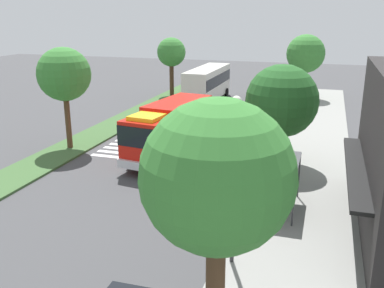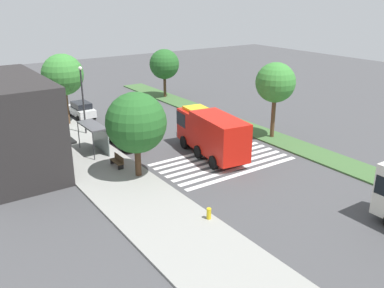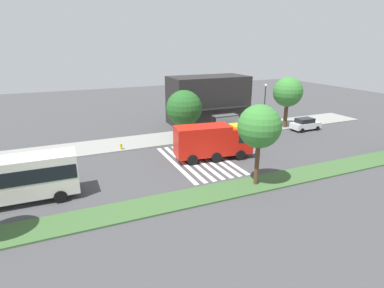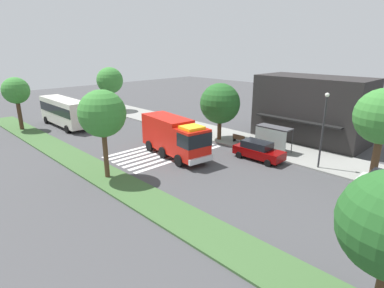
{
  "view_description": "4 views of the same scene",
  "coord_description": "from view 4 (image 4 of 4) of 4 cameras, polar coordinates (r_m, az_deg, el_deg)",
  "views": [
    {
      "loc": [
        26.29,
        9.63,
        9.42
      ],
      "look_at": [
        1.02,
        1.69,
        1.32
      ],
      "focal_mm": 40.48,
      "sensor_mm": 36.0,
      "label": 1
    },
    {
      "loc": [
        -25.74,
        19.87,
        12.96
      ],
      "look_at": [
        0.4,
        1.88,
        1.41
      ],
      "focal_mm": 38.66,
      "sensor_mm": 36.0,
      "label": 2
    },
    {
      "loc": [
        -14.66,
        -28.46,
        12.0
      ],
      "look_at": [
        -1.31,
        1.77,
        1.31
      ],
      "focal_mm": 29.43,
      "sensor_mm": 36.0,
      "label": 3
    },
    {
      "loc": [
        22.34,
        -19.08,
        10.26
      ],
      "look_at": [
        1.4,
        1.34,
        1.12
      ],
      "focal_mm": 29.28,
      "sensor_mm": 36.0,
      "label": 4
    }
  ],
  "objects": [
    {
      "name": "bus_stop_shelter",
      "position": [
        32.24,
        14.4,
        1.74
      ],
      "size": [
        3.5,
        1.4,
        2.46
      ],
      "color": "#4C4C51",
      "rests_on": "sidewalk"
    },
    {
      "name": "street_lamp",
      "position": [
        28.55,
        22.81,
        3.23
      ],
      "size": [
        0.36,
        0.36,
        6.52
      ],
      "color": "#2D2D30",
      "rests_on": "sidewalk"
    },
    {
      "name": "sidewalk_tree_far_west",
      "position": [
        52.96,
        -14.74,
        11.11
      ],
      "size": [
        4.18,
        4.18,
        6.99
      ],
      "color": "#513823",
      "rests_on": "sidewalk"
    },
    {
      "name": "sidewalk_tree_west",
      "position": [
        34.95,
        5.13,
        7.34
      ],
      "size": [
        4.45,
        4.45,
        6.33
      ],
      "color": "#47301E",
      "rests_on": "sidewalk"
    },
    {
      "name": "fire_truck",
      "position": [
        30.02,
        -3.05,
        1.48
      ],
      "size": [
        8.73,
        3.71,
        3.69
      ],
      "rotation": [
        0.0,
        0.0,
        -0.14
      ],
      "color": "red",
      "rests_on": "ground_plane"
    },
    {
      "name": "sidewalk",
      "position": [
        37.16,
        6.76,
        1.31
      ],
      "size": [
        60.0,
        5.48,
        0.14
      ],
      "primitive_type": "cube",
      "color": "gray",
      "rests_on": "ground_plane"
    },
    {
      "name": "storefront_building",
      "position": [
        37.51,
        20.95,
        5.95
      ],
      "size": [
        11.84,
        6.72,
        7.17
      ],
      "color": "#282626",
      "rests_on": "ground_plane"
    },
    {
      "name": "median_tree_west",
      "position": [
        25.0,
        -16.04,
        5.28
      ],
      "size": [
        3.67,
        3.67,
        7.05
      ],
      "color": "#513823",
      "rests_on": "median_strip"
    },
    {
      "name": "parked_car_west",
      "position": [
        30.09,
        11.96,
        -1.15
      ],
      "size": [
        4.81,
        2.15,
        1.77
      ],
      "rotation": [
        0.0,
        0.0,
        0.02
      ],
      "color": "#720505",
      "rests_on": "ground_plane"
    },
    {
      "name": "crosswalk",
      "position": [
        32.07,
        -5.12,
        -1.37
      ],
      "size": [
        5.85,
        10.94,
        0.01
      ],
      "color": "silver",
      "rests_on": "ground_plane"
    },
    {
      "name": "bench_near_shelter",
      "position": [
        34.72,
        8.63,
        0.98
      ],
      "size": [
        1.6,
        0.5,
        0.9
      ],
      "color": "#4C3823",
      "rests_on": "sidewalk"
    },
    {
      "name": "ground_plane",
      "position": [
        31.12,
        -3.57,
        -1.94
      ],
      "size": [
        120.0,
        120.0,
        0.0
      ],
      "primitive_type": "plane",
      "color": "#424244"
    },
    {
      "name": "median_strip",
      "position": [
        27.11,
        -15.83,
        -5.42
      ],
      "size": [
        60.0,
        3.0,
        0.14
      ],
      "primitive_type": "cube",
      "color": "#3D6033",
      "rests_on": "ground_plane"
    },
    {
      "name": "median_tree_far_west",
      "position": [
        44.79,
        -29.42,
        8.39
      ],
      "size": [
        3.25,
        3.25,
        6.55
      ],
      "color": "#47301E",
      "rests_on": "median_strip"
    },
    {
      "name": "fire_hydrant",
      "position": [
        41.07,
        -4.15,
        3.54
      ],
      "size": [
        0.28,
        0.28,
        0.7
      ],
      "primitive_type": "cylinder",
      "color": "gold",
      "rests_on": "sidewalk"
    },
    {
      "name": "transit_bus",
      "position": [
        44.85,
        -22.27,
        5.67
      ],
      "size": [
        10.07,
        2.93,
        3.68
      ],
      "rotation": [
        0.0,
        0.0,
        3.13
      ],
      "color": "silver",
      "rests_on": "ground_plane"
    },
    {
      "name": "sidewalk_tree_center",
      "position": [
        27.39,
        31.48,
        4.21
      ],
      "size": [
        4.2,
        4.2,
        7.24
      ],
      "color": "#513823",
      "rests_on": "sidewalk"
    }
  ]
}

